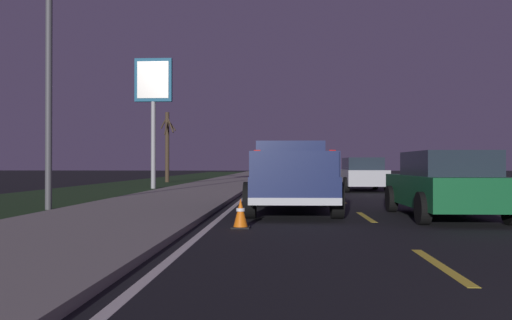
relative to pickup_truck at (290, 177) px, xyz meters
name	(u,v)px	position (x,y,z in m)	size (l,w,h in m)	color
ground	(351,187)	(15.46, -3.51, -0.91)	(144.00, 144.00, 0.00)	black
sidewalk_shoulder	(217,185)	(15.46, 3.94, -0.85)	(108.00, 4.00, 0.12)	gray
grass_verge	(129,186)	(15.46, 8.94, -0.91)	(108.00, 6.00, 0.01)	#1E3819
lane_markings	(294,184)	(18.58, -0.42, -0.91)	(108.00, 7.04, 0.01)	yellow
pickup_truck	(290,177)	(0.00, 0.00, 0.00)	(5.46, 2.35, 1.87)	#141E4C
sedan_silver	(362,174)	(10.78, -3.43, -0.13)	(4.43, 2.07, 1.54)	#B2B5BA
sedan_green	(445,184)	(-1.81, -3.56, -0.13)	(4.43, 2.07, 1.54)	#14592D
gas_price_sign	(153,91)	(12.49, 6.83, 4.05)	(0.27, 1.90, 6.62)	#99999E
street_light_near	(58,16)	(-0.11, 6.34, 4.40)	(0.36, 1.97, 8.93)	#4C4C51
bare_tree_far	(167,145)	(22.10, 8.23, 1.68)	(1.70, 1.24, 4.82)	#423323
traffic_cone_near	(241,214)	(-4.03, 1.01, -0.63)	(0.36, 0.36, 0.58)	black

